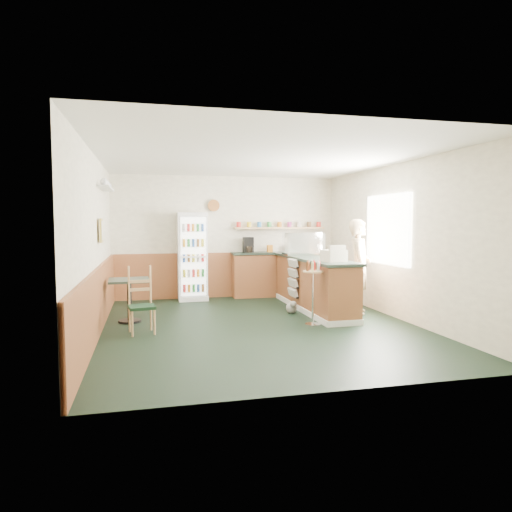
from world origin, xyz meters
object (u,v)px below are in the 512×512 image
object	(u,v)px
drinks_fridge	(192,256)
cafe_chair	(142,298)
cash_register	(334,256)
shopkeeper	(359,266)
cafe_table	(129,292)
display_case	(303,244)
condiment_stand	(313,284)

from	to	relation	value
drinks_fridge	cafe_chair	world-z (taller)	drinks_fridge
cash_register	shopkeeper	world-z (taller)	shopkeeper
cafe_table	cafe_chair	world-z (taller)	cafe_chair
cash_register	cafe_chair	xyz separation A→B (m)	(-3.19, -0.14, -0.58)
display_case	cafe_chair	world-z (taller)	display_case
cash_register	cafe_table	distance (m)	3.51
drinks_fridge	display_case	bearing A→B (deg)	-26.73
display_case	condiment_stand	bearing A→B (deg)	-104.52
display_case	cafe_table	world-z (taller)	display_case
display_case	condiment_stand	distance (m)	1.97
display_case	cafe_table	bearing A→B (deg)	-165.01
cafe_table	cash_register	bearing A→B (deg)	-10.50
drinks_fridge	shopkeeper	bearing A→B (deg)	-37.37
cash_register	shopkeeper	xyz separation A→B (m)	(0.70, 0.45, -0.24)
display_case	cafe_chair	distance (m)	3.68
shopkeeper	cafe_table	size ratio (longest dim) A/B	2.38
cafe_chair	drinks_fridge	bearing A→B (deg)	60.73
cash_register	cafe_table	world-z (taller)	cash_register
drinks_fridge	display_case	world-z (taller)	drinks_fridge
condiment_stand	cafe_table	distance (m)	3.07
display_case	cafe_chair	size ratio (longest dim) A/B	0.79
shopkeeper	condiment_stand	xyz separation A→B (m)	(-1.17, -0.73, -0.20)
cash_register	shopkeeper	size ratio (longest dim) A/B	0.21
drinks_fridge	shopkeeper	distance (m)	3.59
drinks_fridge	cash_register	xyz separation A→B (m)	(2.15, -2.62, 0.17)
condiment_stand	cafe_table	size ratio (longest dim) A/B	1.42
cafe_table	display_case	bearing A→B (deg)	14.99
shopkeeper	cafe_chair	distance (m)	3.95
condiment_stand	cafe_chair	world-z (taller)	condiment_stand
cafe_table	condiment_stand	bearing A→B (deg)	-17.30
drinks_fridge	cafe_chair	size ratio (longest dim) A/B	1.86
display_case	cash_register	distance (m)	1.55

